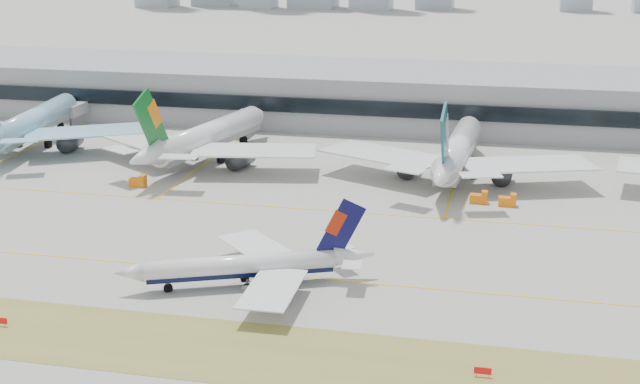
% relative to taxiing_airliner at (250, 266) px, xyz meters
% --- Properties ---
extents(ground, '(3000.00, 3000.00, 0.00)m').
position_rel_taxiing_airliner_xyz_m(ground, '(7.73, 10.07, -3.32)').
color(ground, '#A7A39C').
rests_on(ground, ground).
extents(taxiing_airliner, '(38.91, 32.95, 13.78)m').
position_rel_taxiing_airliner_xyz_m(taxiing_airliner, '(0.00, 0.00, 0.00)').
color(taxiing_airliner, white).
rests_on(taxiing_airliner, ground).
extents(widebody_korean, '(63.15, 62.20, 22.66)m').
position_rel_taxiing_airliner_xyz_m(widebody_korean, '(-80.29, 73.71, 2.70)').
color(widebody_korean, '#8CC6E5').
rests_on(widebody_korean, ground).
extents(widebody_eva, '(60.27, 59.85, 21.92)m').
position_rel_taxiing_airliner_xyz_m(widebody_eva, '(-32.54, 70.22, 2.50)').
color(widebody_eva, white).
rests_on(widebody_eva, ground).
extents(widebody_cathay, '(61.57, 60.26, 21.97)m').
position_rel_taxiing_airliner_xyz_m(widebody_cathay, '(26.95, 69.14, 2.52)').
color(widebody_cathay, white).
rests_on(widebody_cathay, ground).
extents(terminal, '(280.00, 43.10, 15.00)m').
position_rel_taxiing_airliner_xyz_m(terminal, '(7.73, 124.91, 4.18)').
color(terminal, gray).
rests_on(terminal, ground).
extents(hold_sign_left, '(2.20, 0.15, 1.35)m').
position_rel_taxiing_airliner_xyz_m(hold_sign_left, '(-30.39, -21.93, -2.44)').
color(hold_sign_left, red).
rests_on(hold_sign_left, ground).
extents(hold_sign_right, '(2.20, 0.15, 1.35)m').
position_rel_taxiing_airliner_xyz_m(hold_sign_right, '(37.22, -21.93, -2.44)').
color(hold_sign_right, red).
rests_on(hold_sign_right, ground).
extents(gse_c, '(3.55, 2.00, 2.60)m').
position_rel_taxiing_airliner_xyz_m(gse_c, '(38.85, 51.04, -2.28)').
color(gse_c, orange).
rests_on(gse_c, ground).
extents(gse_extra, '(3.55, 2.00, 2.60)m').
position_rel_taxiing_airliner_xyz_m(gse_extra, '(33.08, 51.72, -2.28)').
color(gse_extra, orange).
rests_on(gse_extra, ground).
extents(gse_b, '(3.55, 2.00, 2.60)m').
position_rel_taxiing_airliner_xyz_m(gse_b, '(-39.79, 47.64, -2.28)').
color(gse_b, orange).
rests_on(gse_b, ground).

